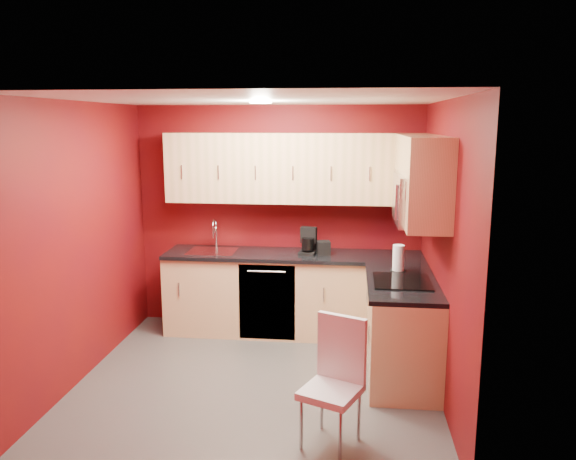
% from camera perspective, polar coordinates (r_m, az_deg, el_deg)
% --- Properties ---
extents(floor, '(3.20, 3.20, 0.00)m').
position_cam_1_polar(floor, '(5.32, -3.08, -14.89)').
color(floor, '#444240').
rests_on(floor, ground).
extents(ceiling, '(3.20, 3.20, 0.00)m').
position_cam_1_polar(ceiling, '(4.79, -3.39, 13.11)').
color(ceiling, white).
rests_on(ceiling, wall_back).
extents(wall_back, '(3.20, 0.00, 3.20)m').
position_cam_1_polar(wall_back, '(6.36, -0.96, 1.28)').
color(wall_back, '#630C09').
rests_on(wall_back, floor).
extents(wall_front, '(3.20, 0.00, 3.20)m').
position_cam_1_polar(wall_front, '(3.49, -7.40, -6.95)').
color(wall_front, '#630C09').
rests_on(wall_front, floor).
extents(wall_left, '(0.00, 3.00, 3.00)m').
position_cam_1_polar(wall_left, '(5.41, -20.19, -1.12)').
color(wall_left, '#630C09').
rests_on(wall_left, floor).
extents(wall_right, '(0.00, 3.00, 3.00)m').
position_cam_1_polar(wall_right, '(4.90, 15.55, -2.04)').
color(wall_right, '#630C09').
rests_on(wall_right, floor).
extents(base_cabinets_back, '(2.80, 0.60, 0.87)m').
position_cam_1_polar(base_cabinets_back, '(6.24, 0.54, -6.61)').
color(base_cabinets_back, tan).
rests_on(base_cabinets_back, floor).
extents(base_cabinets_right, '(0.60, 1.30, 0.87)m').
position_cam_1_polar(base_cabinets_right, '(5.34, 11.45, -9.94)').
color(base_cabinets_right, tan).
rests_on(base_cabinets_right, floor).
extents(countertop_back, '(2.80, 0.63, 0.04)m').
position_cam_1_polar(countertop_back, '(6.11, 0.53, -2.58)').
color(countertop_back, black).
rests_on(countertop_back, base_cabinets_back).
extents(countertop_right, '(0.63, 1.27, 0.04)m').
position_cam_1_polar(countertop_right, '(5.18, 11.49, -5.28)').
color(countertop_right, black).
rests_on(countertop_right, base_cabinets_right).
extents(upper_cabinets_back, '(2.80, 0.35, 0.75)m').
position_cam_1_polar(upper_cabinets_back, '(6.10, 0.68, 6.31)').
color(upper_cabinets_back, '#E7B883').
rests_on(upper_cabinets_back, wall_back).
extents(upper_cabinets_right, '(0.35, 1.55, 0.75)m').
position_cam_1_polar(upper_cabinets_right, '(5.21, 13.26, 5.93)').
color(upper_cabinets_right, '#E7B883').
rests_on(upper_cabinets_right, wall_right).
extents(microwave, '(0.42, 0.76, 0.42)m').
position_cam_1_polar(microwave, '(5.00, 13.11, 3.10)').
color(microwave, silver).
rests_on(microwave, upper_cabinets_right).
extents(cooktop, '(0.50, 0.55, 0.01)m').
position_cam_1_polar(cooktop, '(5.14, 11.48, -5.12)').
color(cooktop, black).
rests_on(cooktop, countertop_right).
extents(sink, '(0.52, 0.42, 0.35)m').
position_cam_1_polar(sink, '(6.27, -7.67, -1.82)').
color(sink, silver).
rests_on(sink, countertop_back).
extents(dishwasher_front, '(0.60, 0.02, 0.82)m').
position_cam_1_polar(dishwasher_front, '(6.00, -2.15, -7.36)').
color(dishwasher_front, black).
rests_on(dishwasher_front, base_cabinets_back).
extents(downlight, '(0.20, 0.20, 0.01)m').
position_cam_1_polar(downlight, '(5.09, -2.80, 12.82)').
color(downlight, white).
rests_on(downlight, ceiling).
extents(coffee_maker, '(0.20, 0.25, 0.28)m').
position_cam_1_polar(coffee_maker, '(6.06, 2.01, -1.12)').
color(coffee_maker, black).
rests_on(coffee_maker, countertop_back).
extents(napkin_holder, '(0.16, 0.16, 0.15)m').
position_cam_1_polar(napkin_holder, '(6.04, 3.63, -1.83)').
color(napkin_holder, black).
rests_on(napkin_holder, countertop_back).
extents(paper_towel, '(0.18, 0.18, 0.26)m').
position_cam_1_polar(paper_towel, '(5.45, 11.15, -2.83)').
color(paper_towel, silver).
rests_on(paper_towel, countertop_right).
extents(dining_chair, '(0.51, 0.52, 0.94)m').
position_cam_1_polar(dining_chair, '(4.17, 4.39, -15.40)').
color(dining_chair, silver).
rests_on(dining_chair, floor).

